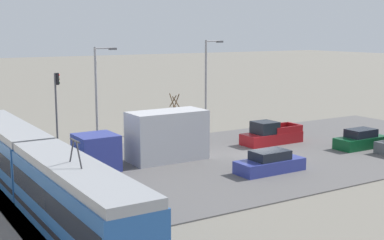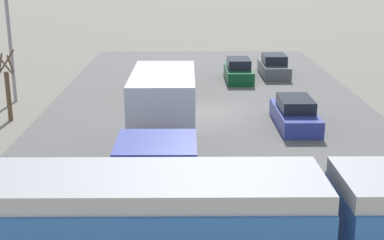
{
  "view_description": "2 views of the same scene",
  "coord_description": "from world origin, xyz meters",
  "views": [
    {
      "loc": [
        -30.41,
        25.0,
        9.25
      ],
      "look_at": [
        0.45,
        5.82,
        3.16
      ],
      "focal_mm": 50.0,
      "sensor_mm": 36.0,
      "label": 1
    },
    {
      "loc": [
        1.25,
        28.42,
        8.01
      ],
      "look_at": [
        1.07,
        8.04,
        1.97
      ],
      "focal_mm": 50.0,
      "sensor_mm": 36.0,
      "label": 2
    }
  ],
  "objects": [
    {
      "name": "sedan_car_0",
      "position": [
        -5.02,
        -9.69,
        0.72
      ],
      "size": [
        1.84,
        4.29,
        1.55
      ],
      "rotation": [
        0.0,
        0.0,
        3.14
      ],
      "color": "#4C5156",
      "rests_on": "ground"
    },
    {
      "name": "street_lamp_near_crossing",
      "position": [
        11.53,
        -2.8,
        4.83
      ],
      "size": [
        0.36,
        1.95,
        8.4
      ],
      "color": "gray",
      "rests_on": "ground"
    },
    {
      "name": "sedan_car_2",
      "position": [
        -4.15,
        2.66,
        0.67
      ],
      "size": [
        1.85,
        4.73,
        1.44
      ],
      "rotation": [
        0.0,
        0.0,
        3.14
      ],
      "color": "navy",
      "rests_on": "ground"
    },
    {
      "name": "sedan_car_1",
      "position": [
        -2.31,
        -8.18,
        0.71
      ],
      "size": [
        1.78,
        4.41,
        1.52
      ],
      "color": "#0C4723",
      "rests_on": "ground"
    },
    {
      "name": "street_tree",
      "position": [
        10.56,
        1.39,
        1.69
      ],
      "size": [
        0.9,
        0.75,
        3.73
      ],
      "color": "brown",
      "rests_on": "ground"
    },
    {
      "name": "road_surface",
      "position": [
        0.0,
        0.0,
        0.04
      ],
      "size": [
        18.47,
        41.43,
        0.08
      ],
      "color": "#565454",
      "rests_on": "ground"
    },
    {
      "name": "box_truck",
      "position": [
        2.26,
        8.09,
        1.72
      ],
      "size": [
        2.62,
        9.48,
        3.55
      ],
      "color": "navy",
      "rests_on": "ground"
    },
    {
      "name": "pickup_truck",
      "position": [
        2.72,
        -3.18,
        0.79
      ],
      "size": [
        1.94,
        5.23,
        1.89
      ],
      "color": "maroon",
      "rests_on": "ground"
    },
    {
      "name": "ground_plane",
      "position": [
        0.0,
        0.0,
        0.0
      ],
      "size": [
        320.0,
        320.0,
        0.0
      ],
      "primitive_type": "plane",
      "color": "slate"
    }
  ]
}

